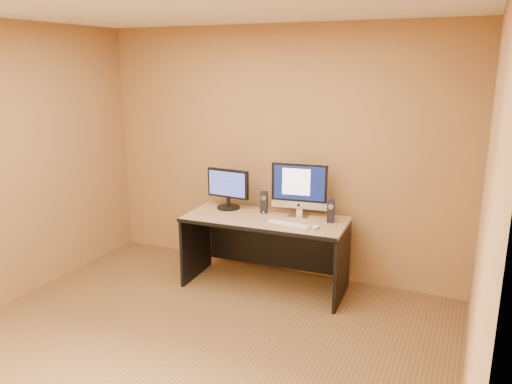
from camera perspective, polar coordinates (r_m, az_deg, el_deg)
floor at (r=4.08m, az=-9.00°, el=-18.59°), size 4.00×4.00×0.00m
walls at (r=3.54m, az=-9.83°, el=-0.68°), size 4.00×4.00×2.60m
ceiling at (r=3.44m, az=-10.82°, el=20.69°), size 4.00×4.00×0.00m
desk at (r=5.04m, az=1.04°, el=-6.96°), size 1.63×0.78×0.74m
imac at (r=4.92m, az=4.92°, el=0.28°), size 0.59×0.28×0.55m
second_monitor at (r=5.19m, az=-3.20°, el=0.35°), size 0.49×0.27×0.42m
speaker_left at (r=5.06m, az=0.92°, el=-1.17°), size 0.08×0.09×0.22m
speaker_right at (r=4.81m, az=8.56°, el=-2.18°), size 0.08×0.08×0.22m
keyboard at (r=4.71m, az=3.68°, el=-3.71°), size 0.44×0.16×0.02m
mouse at (r=4.64m, az=6.87°, el=-3.95°), size 0.07×0.11×0.04m
cable_a at (r=5.09m, az=5.06°, el=-2.37°), size 0.13×0.19×0.01m
cable_b at (r=5.09m, az=4.58°, el=-2.37°), size 0.10×0.16×0.01m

